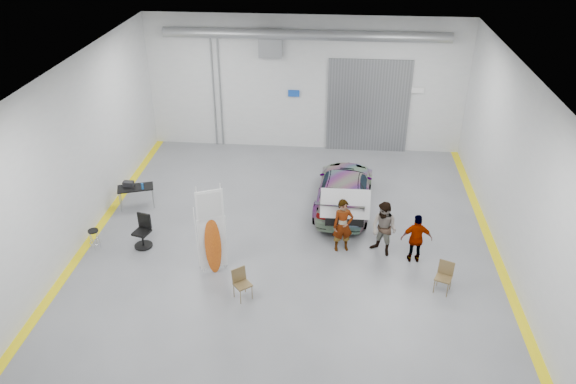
# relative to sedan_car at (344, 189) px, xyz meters

# --- Properties ---
(ground) EXTENTS (16.00, 16.00, 0.00)m
(ground) POSITION_rel_sedan_car_xyz_m (-1.83, -2.76, -0.71)
(ground) COLOR slate
(ground) RESTS_ON ground
(room_shell) EXTENTS (14.02, 16.18, 6.01)m
(room_shell) POSITION_rel_sedan_car_xyz_m (-1.59, -0.54, 3.37)
(room_shell) COLOR silver
(room_shell) RESTS_ON ground
(sedan_car) EXTENTS (2.39, 5.06, 1.43)m
(sedan_car) POSITION_rel_sedan_car_xyz_m (0.00, 0.00, 0.00)
(sedan_car) COLOR silver
(sedan_car) RESTS_ON ground
(person_a) EXTENTS (0.77, 0.60, 1.88)m
(person_a) POSITION_rel_sedan_car_xyz_m (-0.05, -2.93, 0.23)
(person_a) COLOR #947651
(person_a) RESTS_ON ground
(person_b) EXTENTS (1.17, 1.13, 1.89)m
(person_b) POSITION_rel_sedan_car_xyz_m (1.28, -3.02, 0.23)
(person_b) COLOR #476D83
(person_b) RESTS_ON ground
(person_c) EXTENTS (1.00, 0.44, 1.71)m
(person_c) POSITION_rel_sedan_car_xyz_m (2.29, -3.36, 0.14)
(person_c) COLOR #A15A35
(person_c) RESTS_ON ground
(surfboard_display) EXTENTS (0.81, 0.48, 3.06)m
(surfboard_display) POSITION_rel_sedan_car_xyz_m (-4.15, -4.49, 0.53)
(surfboard_display) COLOR white
(surfboard_display) RESTS_ON ground
(folding_chair_near) EXTENTS (0.63, 0.70, 0.95)m
(folding_chair_near) POSITION_rel_sedan_car_xyz_m (-2.94, -5.70, -0.42)
(folding_chair_near) COLOR brown
(folding_chair_near) RESTS_ON ground
(folding_chair_far) EXTENTS (0.60, 0.63, 0.97)m
(folding_chair_far) POSITION_rel_sedan_car_xyz_m (2.96, -4.86, -0.41)
(folding_chair_far) COLOR brown
(folding_chair_far) RESTS_ON ground
(shop_stool) EXTENTS (0.36, 0.36, 0.70)m
(shop_stool) POSITION_rel_sedan_car_xyz_m (-8.29, -3.59, -0.36)
(shop_stool) COLOR black
(shop_stool) RESTS_ON ground
(work_table) EXTENTS (1.44, 1.03, 1.06)m
(work_table) POSITION_rel_sedan_car_xyz_m (-7.85, -0.76, 0.11)
(work_table) COLOR gray
(work_table) RESTS_ON ground
(office_chair) EXTENTS (0.61, 0.64, 1.15)m
(office_chair) POSITION_rel_sedan_car_xyz_m (-6.72, -3.30, -0.21)
(office_chair) COLOR black
(office_chair) RESTS_ON ground
(trunk_lid) EXTENTS (1.66, 1.01, 0.04)m
(trunk_lid) POSITION_rel_sedan_car_xyz_m (0.00, -2.21, 0.73)
(trunk_lid) COLOR silver
(trunk_lid) RESTS_ON sedan_car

